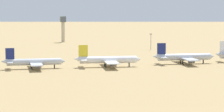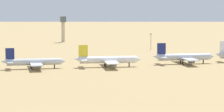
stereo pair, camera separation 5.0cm
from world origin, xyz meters
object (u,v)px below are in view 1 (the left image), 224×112
object	(u,v)px
parked_jet_navy_3	(183,57)
light_pole_west	(151,40)
control_tower	(63,27)
parked_jet_navy_1	(33,62)
parked_jet_yellow_2	(107,60)

from	to	relation	value
parked_jet_navy_3	light_pole_west	xyz separation A→B (m)	(9.10, 92.14, 3.34)
light_pole_west	control_tower	bearing A→B (deg)	119.86
parked_jet_navy_1	parked_jet_navy_3	bearing A→B (deg)	3.05
parked_jet_navy_3	control_tower	world-z (taller)	control_tower
control_tower	light_pole_west	size ratio (longest dim) A/B	1.89
parked_jet_yellow_2	light_pole_west	world-z (taller)	parked_jet_yellow_2
parked_jet_yellow_2	parked_jet_navy_3	xyz separation A→B (m)	(48.21, 3.98, -0.02)
parked_jet_navy_1	light_pole_west	world-z (taller)	light_pole_west
parked_jet_navy_3	light_pole_west	bearing A→B (deg)	87.43
parked_jet_navy_1	parked_jet_navy_3	world-z (taller)	parked_jet_navy_3
light_pole_west	parked_jet_yellow_2	bearing A→B (deg)	-120.81
light_pole_west	parked_jet_navy_1	bearing A→B (deg)	-136.56
parked_jet_navy_3	control_tower	size ratio (longest dim) A/B	1.61
parked_jet_navy_1	parked_jet_yellow_2	distance (m)	42.13
parked_jet_yellow_2	light_pole_west	xyz separation A→B (m)	(57.31, 96.12, 3.33)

